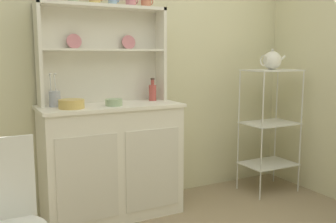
# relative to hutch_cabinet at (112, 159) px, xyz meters

# --- Properties ---
(wall_back) EXTENTS (3.84, 0.05, 2.50)m
(wall_back) POSITION_rel_hutch_cabinet_xyz_m (0.19, 0.26, 0.81)
(wall_back) COLOR beige
(wall_back) RESTS_ON ground
(hutch_cabinet) EXTENTS (1.04, 0.45, 0.86)m
(hutch_cabinet) POSITION_rel_hutch_cabinet_xyz_m (0.00, 0.00, 0.00)
(hutch_cabinet) COLOR white
(hutch_cabinet) RESTS_ON ground
(hutch_shelf_unit) EXTENTS (0.97, 0.18, 0.73)m
(hutch_shelf_unit) POSITION_rel_hutch_cabinet_xyz_m (0.00, 0.16, 0.84)
(hutch_shelf_unit) COLOR silver
(hutch_shelf_unit) RESTS_ON hutch_cabinet
(bakers_rack) EXTENTS (0.46, 0.33, 1.10)m
(bakers_rack) POSITION_rel_hutch_cabinet_xyz_m (1.43, -0.13, 0.22)
(bakers_rack) COLOR silver
(bakers_rack) RESTS_ON ground
(wire_chair) EXTENTS (0.36, 0.36, 0.85)m
(wire_chair) POSITION_rel_hutch_cabinet_xyz_m (-0.82, -0.89, 0.08)
(wire_chair) COLOR white
(wire_chair) RESTS_ON ground
(cup_rose_4) EXTENTS (0.09, 0.08, 0.09)m
(cup_rose_4) POSITION_rel_hutch_cabinet_xyz_m (0.22, 0.12, 1.19)
(cup_rose_4) COLOR #D17A84
(cup_rose_4) RESTS_ON hutch_shelf_unit
(cup_terracotta_5) EXTENTS (0.09, 0.08, 0.08)m
(cup_terracotta_5) POSITION_rel_hutch_cabinet_xyz_m (0.35, 0.12, 1.19)
(cup_terracotta_5) COLOR #C67556
(cup_terracotta_5) RESTS_ON hutch_shelf_unit
(bowl_mixing_large) EXTENTS (0.17, 0.17, 0.06)m
(bowl_mixing_large) POSITION_rel_hutch_cabinet_xyz_m (-0.30, -0.07, 0.45)
(bowl_mixing_large) COLOR #DBB760
(bowl_mixing_large) RESTS_ON hutch_cabinet
(bowl_floral_medium) EXTENTS (0.12, 0.12, 0.05)m
(bowl_floral_medium) POSITION_rel_hutch_cabinet_xyz_m (0.00, -0.07, 0.44)
(bowl_floral_medium) COLOR #9EB78E
(bowl_floral_medium) RESTS_ON hutch_cabinet
(jam_bottle) EXTENTS (0.06, 0.06, 0.18)m
(jam_bottle) POSITION_rel_hutch_cabinet_xyz_m (0.39, 0.09, 0.49)
(jam_bottle) COLOR #B74C47
(jam_bottle) RESTS_ON hutch_cabinet
(utensil_jar) EXTENTS (0.08, 0.08, 0.24)m
(utensil_jar) POSITION_rel_hutch_cabinet_xyz_m (-0.39, 0.08, 0.48)
(utensil_jar) COLOR #B2B7C6
(utensil_jar) RESTS_ON hutch_cabinet
(porcelain_teapot) EXTENTS (0.25, 0.16, 0.18)m
(porcelain_teapot) POSITION_rel_hutch_cabinet_xyz_m (1.43, -0.13, 0.73)
(porcelain_teapot) COLOR white
(porcelain_teapot) RESTS_ON bakers_rack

